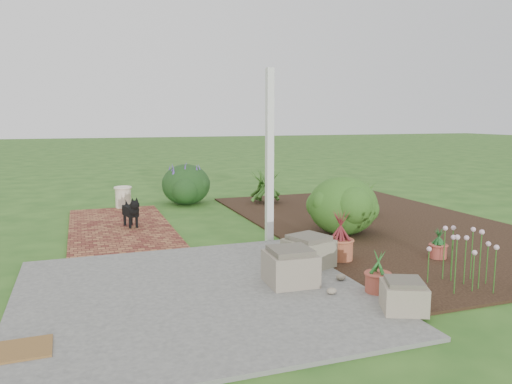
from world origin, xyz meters
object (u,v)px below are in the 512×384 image
object	(u,v)px
cream_ceramic_urn	(123,197)
evergreen_shrub	(343,204)
stone_trough_near	(404,297)
black_dog	(131,210)

from	to	relation	value
cream_ceramic_urn	evergreen_shrub	distance (m)	4.53
cream_ceramic_urn	evergreen_shrub	size ratio (longest dim) A/B	0.38
cream_ceramic_urn	evergreen_shrub	xyz separation A→B (m)	(3.03, -3.35, 0.24)
stone_trough_near	cream_ceramic_urn	world-z (taller)	cream_ceramic_urn
stone_trough_near	black_dog	distance (m)	4.91
black_dog	evergreen_shrub	size ratio (longest dim) A/B	0.50
black_dog	cream_ceramic_urn	world-z (taller)	black_dog
black_dog	cream_ceramic_urn	bearing A→B (deg)	75.49
black_dog	cream_ceramic_urn	distance (m)	1.90
stone_trough_near	evergreen_shrub	distance (m)	3.21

